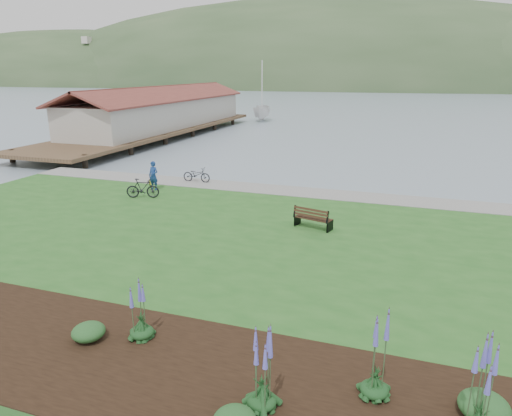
{
  "coord_description": "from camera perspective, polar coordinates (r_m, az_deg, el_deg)",
  "views": [
    {
      "loc": [
        6.56,
        -17.72,
        7.09
      ],
      "look_at": [
        0.39,
        0.31,
        1.3
      ],
      "focal_mm": 32.0,
      "sensor_mm": 36.0,
      "label": 1
    }
  ],
  "objects": [
    {
      "name": "pannier",
      "position": [
        28.52,
        -12.98,
        3.22
      ],
      "size": [
        0.29,
        0.34,
        0.31
      ],
      "primitive_type": "cube",
      "rotation": [
        0.0,
        0.0,
        0.42
      ],
      "color": "gold",
      "rests_on": "lawn"
    },
    {
      "name": "shoreline_path",
      "position": [
        26.34,
        3.84,
        2.18
      ],
      "size": [
        34.0,
        2.2,
        0.03
      ],
      "primitive_type": "cube",
      "color": "gray",
      "rests_on": "lawn"
    },
    {
      "name": "bicycle_a",
      "position": [
        28.53,
        -7.44,
        4.16
      ],
      "size": [
        0.65,
        1.79,
        0.93
      ],
      "primitive_type": "imported",
      "rotation": [
        0.0,
        0.0,
        1.58
      ],
      "color": "black",
      "rests_on": "lawn"
    },
    {
      "name": "shrub_0",
      "position": [
        12.86,
        -20.21,
        -14.31
      ],
      "size": [
        0.85,
        0.85,
        0.42
      ],
      "primitive_type": "ellipsoid",
      "color": "#1E4C21",
      "rests_on": "garden_bed"
    },
    {
      "name": "sailboat",
      "position": [
        66.82,
        0.74,
        10.81
      ],
      "size": [
        11.8,
        11.95,
        26.58
      ],
      "primitive_type": "imported",
      "rotation": [
        0.0,
        0.0,
        0.18
      ],
      "color": "silver",
      "rests_on": "ground"
    },
    {
      "name": "ground",
      "position": [
        20.18,
        -1.33,
        -3.67
      ],
      "size": [
        600.0,
        600.0,
        0.0
      ],
      "primitive_type": "plane",
      "color": "gray",
      "rests_on": "ground"
    },
    {
      "name": "pier_pavilion",
      "position": [
        52.65,
        -11.74,
        11.72
      ],
      "size": [
        8.0,
        36.0,
        5.4
      ],
      "color": "#4C3826",
      "rests_on": "ground"
    },
    {
      "name": "lawn",
      "position": [
        18.38,
        -3.5,
        -5.15
      ],
      "size": [
        34.0,
        20.0,
        0.4
      ],
      "primitive_type": "cube",
      "color": "#255A1F",
      "rests_on": "ground"
    },
    {
      "name": "park_bench",
      "position": [
        20.04,
        7.07,
        -1.21
      ],
      "size": [
        1.75,
        1.06,
        1.01
      ],
      "rotation": [
        0.0,
        0.0,
        -0.26
      ],
      "color": "#311D13",
      "rests_on": "lawn"
    },
    {
      "name": "echium_4",
      "position": [
        12.28,
        -14.24,
        -12.67
      ],
      "size": [
        0.62,
        0.62,
        1.89
      ],
      "color": "#153B1A",
      "rests_on": "garden_bed"
    },
    {
      "name": "bicycle_b",
      "position": [
        25.47,
        -13.99,
        2.41
      ],
      "size": [
        1.06,
        1.85,
        1.07
      ],
      "primitive_type": "imported",
      "rotation": [
        0.0,
        0.0,
        1.9
      ],
      "color": "black",
      "rests_on": "lawn"
    },
    {
      "name": "echium_0",
      "position": [
        9.68,
        0.76,
        -19.6
      ],
      "size": [
        0.62,
        0.62,
        2.1
      ],
      "color": "#153B1A",
      "rests_on": "garden_bed"
    },
    {
      "name": "shrub_2",
      "position": [
        10.86,
        26.61,
        -21.31
      ],
      "size": [
        0.99,
        0.99,
        0.5
      ],
      "primitive_type": "ellipsoid",
      "color": "#1E4C21",
      "rests_on": "garden_bed"
    },
    {
      "name": "echium_1",
      "position": [
        10.27,
        14.89,
        -17.75
      ],
      "size": [
        0.62,
        0.62,
        2.36
      ],
      "color": "#153B1A",
      "rests_on": "garden_bed"
    },
    {
      "name": "garden_bed",
      "position": [
        10.95,
        -4.48,
        -20.69
      ],
      "size": [
        24.0,
        4.4,
        0.04
      ],
      "primitive_type": "cube",
      "color": "black",
      "rests_on": "lawn"
    },
    {
      "name": "person",
      "position": [
        27.01,
        -12.72,
        4.27
      ],
      "size": [
        0.77,
        0.58,
        1.95
      ],
      "primitive_type": "imported",
      "rotation": [
        0.0,
        0.0,
        -0.13
      ],
      "color": "navy",
      "rests_on": "lawn"
    },
    {
      "name": "echium_2",
      "position": [
        9.91,
        26.54,
        -20.01
      ],
      "size": [
        0.62,
        0.62,
        2.29
      ],
      "color": "#153B1A",
      "rests_on": "garden_bed"
    },
    {
      "name": "far_hillside",
      "position": [
        188.34,
        23.63,
        13.39
      ],
      "size": [
        580.0,
        80.0,
        38.0
      ],
      "primitive_type": null,
      "color": "#344F2C",
      "rests_on": "ground"
    }
  ]
}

